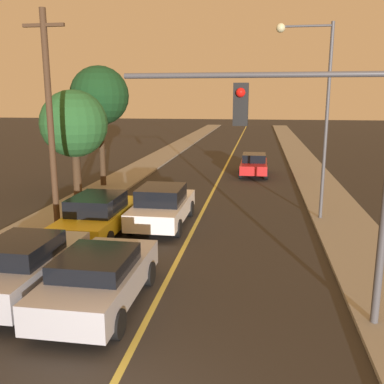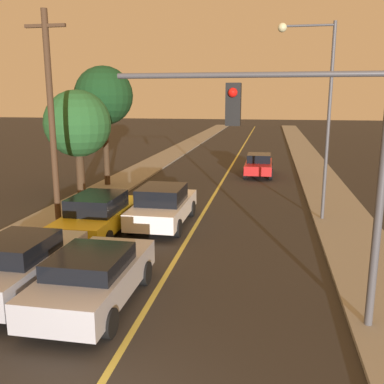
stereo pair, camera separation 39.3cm
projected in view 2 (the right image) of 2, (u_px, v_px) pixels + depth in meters
road_surface at (240, 152)px, 41.22m from camera, size 9.59×80.00×0.01m
sidewalk_left at (179, 150)px, 42.27m from camera, size 2.50×80.00×0.12m
sidewalk_right at (304, 153)px, 40.14m from camera, size 2.50×80.00×0.12m
car_near_lane_front at (93, 277)px, 10.63m from camera, size 2.05×4.43×1.43m
car_near_lane_second at (163, 205)px, 17.40m from camera, size 2.06×4.74×1.64m
car_outer_lane_front at (22, 264)px, 11.26m from camera, size 1.88×4.32×1.58m
car_outer_lane_second at (99, 214)px, 16.30m from camera, size 2.03×5.13×1.55m
car_far_oncoming at (259, 165)px, 28.52m from camera, size 1.85×4.34×1.44m
traffic_signal_mast at (313, 148)px, 9.04m from camera, size 5.80×0.42×5.71m
streetlamp_right at (317, 97)px, 17.10m from camera, size 2.24×0.36×7.89m
utility_pole_left at (51, 118)px, 16.30m from camera, size 1.60×0.24×8.16m
tree_left_near at (78, 124)px, 21.76m from camera, size 3.39×3.39×5.41m
tree_left_far at (104, 96)px, 24.10m from camera, size 3.28×3.28×6.75m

